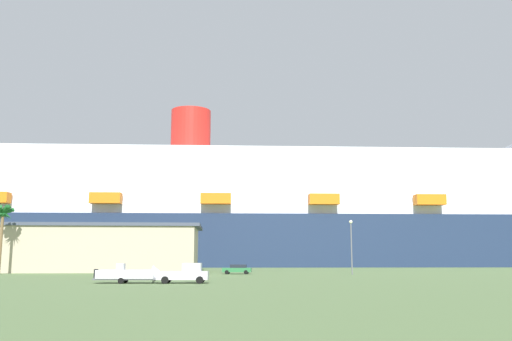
# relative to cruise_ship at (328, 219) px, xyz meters

# --- Properties ---
(ground_plane) EXTENTS (600.00, 600.00, 0.00)m
(ground_plane) POSITION_rel_cruise_ship_xyz_m (-27.41, -46.55, -13.95)
(ground_plane) COLOR #567042
(cruise_ship) EXTENTS (292.13, 47.89, 53.61)m
(cruise_ship) POSITION_rel_cruise_ship_xyz_m (0.00, 0.00, 0.00)
(cruise_ship) COLOR #1E2D4C
(cruise_ship) RESTS_ON ground_plane
(terminal_building) EXTENTS (50.74, 22.81, 8.92)m
(terminal_building) POSITION_rel_cruise_ship_xyz_m (-56.55, -56.42, -9.47)
(terminal_building) COLOR #B7A88C
(terminal_building) RESTS_ON ground_plane
(pickup_truck) EXTENTS (5.62, 2.33, 2.20)m
(pickup_truck) POSITION_rel_cruise_ship_xyz_m (-28.58, -100.90, -12.90)
(pickup_truck) COLOR silver
(pickup_truck) RESTS_ON ground_plane
(small_boat_on_trailer) EXTENTS (8.73, 2.32, 2.15)m
(small_boat_on_trailer) POSITION_rel_cruise_ship_xyz_m (-34.32, -100.96, -12.99)
(small_boat_on_trailer) COLOR #595960
(small_boat_on_trailer) RESTS_ON ground_plane
(palm_tree) EXTENTS (3.59, 3.63, 11.50)m
(palm_tree) POSITION_rel_cruise_ship_xyz_m (-63.60, -70.81, -4.52)
(palm_tree) COLOR brown
(palm_tree) RESTS_ON ground_plane
(street_lamp) EXTENTS (0.56, 0.56, 8.78)m
(street_lamp) POSITION_rel_cruise_ship_xyz_m (-5.45, -72.51, -8.30)
(street_lamp) COLOR slate
(street_lamp) RESTS_ON ground_plane
(parked_car_green_wagon) EXTENTS (4.92, 2.36, 1.58)m
(parked_car_green_wagon) POSITION_rel_cruise_ship_xyz_m (-24.13, -69.71, -13.11)
(parked_car_green_wagon) COLOR #2D723F
(parked_car_green_wagon) RESTS_ON ground_plane
(parked_car_silver_sedan) EXTENTS (4.55, 2.13, 1.58)m
(parked_car_silver_sedan) POSITION_rel_cruise_ship_xyz_m (-44.71, -55.45, -13.11)
(parked_car_silver_sedan) COLOR silver
(parked_car_silver_sedan) RESTS_ON ground_plane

